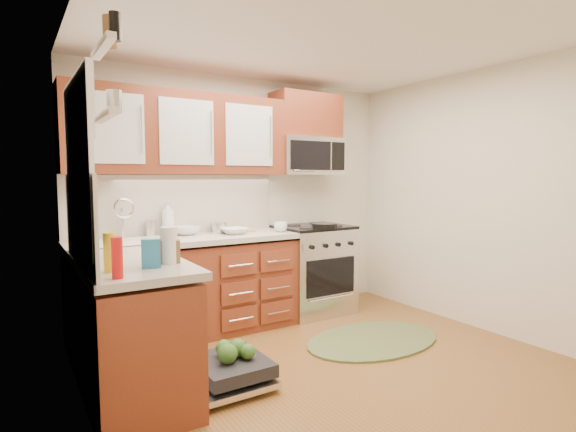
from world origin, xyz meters
TOP-DOWN VIEW (x-y plane):
  - floor at (0.00, 0.00)m, footprint 3.50×3.50m
  - ceiling at (0.00, 0.00)m, footprint 3.50×3.50m
  - wall_back at (0.00, 1.75)m, footprint 3.50×0.04m
  - wall_left at (-1.75, 0.00)m, footprint 0.04×3.50m
  - wall_right at (1.75, 0.00)m, footprint 0.04×3.50m
  - base_cabinet_back at (-0.73, 1.45)m, footprint 2.05×0.60m
  - base_cabinet_left at (-1.45, 0.52)m, footprint 0.60×1.25m
  - countertop_back at (-0.72, 1.44)m, footprint 2.07×0.64m
  - countertop_left at (-1.44, 0.53)m, footprint 0.64×1.27m
  - backsplash_back at (-0.73, 1.74)m, footprint 2.05×0.02m
  - backsplash_left at (-1.74, 0.52)m, footprint 0.02×1.25m
  - upper_cabinets at (-0.73, 1.57)m, footprint 2.05×0.35m
  - cabinet_over_mw at (0.68, 1.57)m, footprint 0.76×0.35m
  - range at (0.68, 1.43)m, footprint 0.76×0.64m
  - microwave at (0.68, 1.55)m, footprint 0.76×0.38m
  - sink at (-1.25, 1.42)m, footprint 0.62×0.50m
  - dishwasher at (-0.86, 0.30)m, footprint 0.70×0.60m
  - window at (-1.74, 0.50)m, footprint 0.03×1.05m
  - window_blind at (-1.71, 0.50)m, footprint 0.02×0.96m
  - shelf_upper at (-1.72, -0.35)m, footprint 0.04×0.40m
  - shelf_lower at (-1.72, -0.35)m, footprint 0.04×0.40m
  - rug at (0.63, 0.41)m, footprint 1.37×0.93m
  - skillet at (0.65, 1.18)m, footprint 0.35×0.35m
  - stock_pot at (-0.36, 1.58)m, footprint 0.20×0.20m
  - cutting_board at (-0.13, 1.55)m, footprint 0.34×0.27m
  - canister at (-1.00, 1.65)m, footprint 0.11×0.11m
  - paper_towel_roll at (-1.25, 0.29)m, footprint 0.13×0.13m
  - mustard_bottle at (-1.62, 0.21)m, footprint 0.10×0.10m
  - red_bottle at (-1.62, 0.01)m, footprint 0.08×0.08m
  - wooden_box at (-1.25, 0.31)m, footprint 0.17×0.14m
  - blue_carton at (-1.39, 0.21)m, footprint 0.12×0.09m
  - bowl_a at (-0.26, 1.41)m, footprint 0.28×0.28m
  - bowl_b at (-0.68, 1.60)m, footprint 0.32×0.32m
  - cup at (0.20, 1.31)m, footprint 0.16×0.16m
  - soap_bottle_a at (-0.84, 1.66)m, footprint 0.14×0.14m
  - soap_bottle_b at (-1.62, 1.05)m, footprint 0.10×0.10m
  - soap_bottle_c at (-1.62, 1.01)m, footprint 0.16×0.16m

SIDE VIEW (x-z plane):
  - floor at x=0.00m, z-range 0.00..0.00m
  - rug at x=0.63m, z-range 0.00..0.02m
  - dishwasher at x=-0.86m, z-range 0.00..0.20m
  - base_cabinet_back at x=-0.73m, z-range 0.00..0.85m
  - base_cabinet_left at x=-1.45m, z-range 0.00..0.85m
  - range at x=0.68m, z-range 0.00..0.95m
  - sink at x=-1.25m, z-range 0.67..0.93m
  - countertop_back at x=-0.72m, z-range 0.88..0.93m
  - countertop_left at x=-1.44m, z-range 0.88..0.93m
  - cutting_board at x=-0.13m, z-range 0.93..0.95m
  - bowl_a at x=-0.26m, z-range 0.93..0.99m
  - bowl_b at x=-0.68m, z-range 0.93..1.01m
  - skillet at x=0.65m, z-range 0.95..1.00m
  - cup at x=0.20m, z-range 0.93..1.03m
  - stock_pot at x=-0.36m, z-range 0.93..1.03m
  - wooden_box at x=-1.25m, z-range 0.93..1.07m
  - canister at x=-1.00m, z-range 0.93..1.08m
  - soap_bottle_c at x=-1.62m, z-range 0.93..1.10m
  - blue_carton at x=-1.39m, z-range 0.93..1.10m
  - soap_bottle_b at x=-1.62m, z-range 0.93..1.12m
  - red_bottle at x=-1.62m, z-range 0.93..1.15m
  - mustard_bottle at x=-1.62m, z-range 0.93..1.15m
  - paper_towel_roll at x=-1.25m, z-range 0.93..1.16m
  - soap_bottle_a at x=-0.84m, z-range 0.93..1.26m
  - backsplash_back at x=-0.73m, z-range 0.93..1.49m
  - backsplash_left at x=-1.74m, z-range 0.93..1.49m
  - wall_back at x=0.00m, z-range 0.00..2.50m
  - wall_left at x=-1.75m, z-range 0.00..2.50m
  - wall_right at x=1.75m, z-range 0.00..2.50m
  - window at x=-1.74m, z-range 1.02..2.08m
  - microwave at x=0.68m, z-range 1.50..1.90m
  - shelf_lower at x=-1.72m, z-range 1.74..1.76m
  - upper_cabinets at x=-0.73m, z-range 1.50..2.25m
  - window_blind at x=-1.71m, z-range 1.68..2.08m
  - shelf_upper at x=-1.72m, z-range 2.03..2.06m
  - cabinet_over_mw at x=0.68m, z-range 1.90..2.37m
  - ceiling at x=0.00m, z-range 2.50..2.50m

